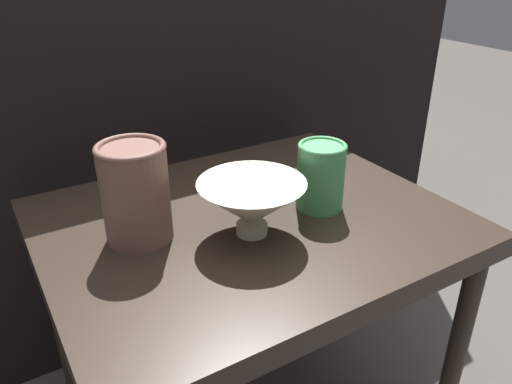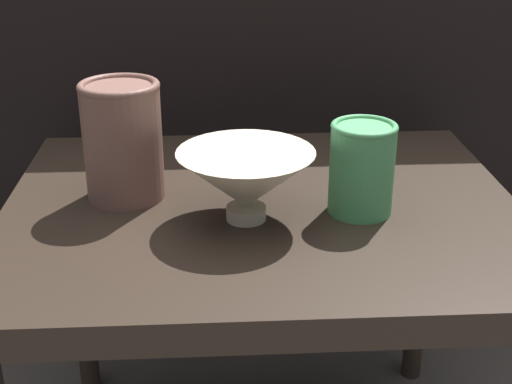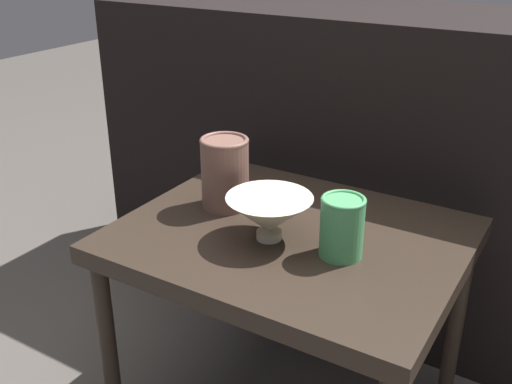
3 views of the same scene
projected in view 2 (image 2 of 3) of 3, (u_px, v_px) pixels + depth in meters
table at (262, 237)px, 0.97m from camera, size 0.69×0.56×0.49m
couch_backdrop at (244, 111)px, 1.51m from camera, size 1.68×0.50×0.86m
bowl at (246, 180)px, 0.89m from camera, size 0.17×0.17×0.09m
vase_textured_left at (123, 139)px, 0.94m from camera, size 0.11×0.11×0.16m
vase_colorful_right at (362, 167)px, 0.90m from camera, size 0.08×0.08×0.12m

